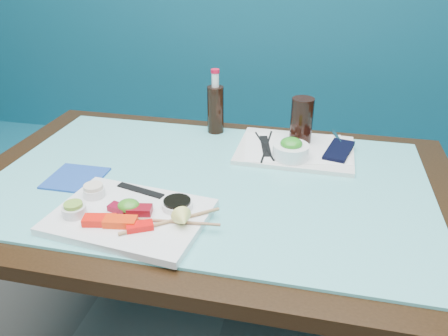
% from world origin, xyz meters
% --- Properties ---
extents(booth_bench, '(3.00, 0.56, 1.17)m').
position_xyz_m(booth_bench, '(0.00, 2.29, 0.37)').
color(booth_bench, '#0F4D61').
rests_on(booth_bench, ground).
extents(dining_table, '(1.40, 0.90, 0.75)m').
position_xyz_m(dining_table, '(0.00, 1.45, 0.67)').
color(dining_table, black).
rests_on(dining_table, ground).
extents(glass_top, '(1.22, 0.76, 0.01)m').
position_xyz_m(glass_top, '(0.00, 1.45, 0.75)').
color(glass_top, '#64C7C8').
rests_on(glass_top, dining_table).
extents(sashimi_plate, '(0.39, 0.30, 0.02)m').
position_xyz_m(sashimi_plate, '(-0.14, 1.21, 0.77)').
color(sashimi_plate, white).
rests_on(sashimi_plate, glass_top).
extents(salmon_left, '(0.08, 0.05, 0.02)m').
position_xyz_m(salmon_left, '(-0.19, 1.16, 0.79)').
color(salmon_left, '#FF160A').
rests_on(salmon_left, sashimi_plate).
extents(salmon_mid, '(0.08, 0.05, 0.02)m').
position_xyz_m(salmon_mid, '(-0.14, 1.16, 0.79)').
color(salmon_mid, '#FF350A').
rests_on(salmon_mid, sashimi_plate).
extents(salmon_right, '(0.07, 0.05, 0.01)m').
position_xyz_m(salmon_right, '(-0.09, 1.16, 0.78)').
color(salmon_right, '#EF0B09').
rests_on(salmon_right, sashimi_plate).
extents(tuna_left, '(0.05, 0.04, 0.02)m').
position_xyz_m(tuna_left, '(-0.17, 1.22, 0.78)').
color(tuna_left, maroon).
rests_on(tuna_left, sashimi_plate).
extents(tuna_right, '(0.06, 0.05, 0.02)m').
position_xyz_m(tuna_right, '(-0.11, 1.22, 0.79)').
color(tuna_right, maroon).
rests_on(tuna_right, sashimi_plate).
extents(seaweed_garnish, '(0.07, 0.06, 0.03)m').
position_xyz_m(seaweed_garnish, '(-0.14, 1.22, 0.79)').
color(seaweed_garnish, '#3C9021').
rests_on(seaweed_garnish, sashimi_plate).
extents(ramekin_wasabi, '(0.07, 0.07, 0.02)m').
position_xyz_m(ramekin_wasabi, '(-0.26, 1.18, 0.79)').
color(ramekin_wasabi, silver).
rests_on(ramekin_wasabi, sashimi_plate).
extents(wasabi_fill, '(0.05, 0.05, 0.01)m').
position_xyz_m(wasabi_fill, '(-0.26, 1.18, 0.81)').
color(wasabi_fill, '#78A936').
rests_on(wasabi_fill, ramekin_wasabi).
extents(ramekin_ginger, '(0.06, 0.06, 0.02)m').
position_xyz_m(ramekin_ginger, '(-0.26, 1.27, 0.79)').
color(ramekin_ginger, white).
rests_on(ramekin_ginger, sashimi_plate).
extents(ginger_fill, '(0.05, 0.05, 0.01)m').
position_xyz_m(ginger_fill, '(-0.26, 1.27, 0.80)').
color(ginger_fill, beige).
rests_on(ginger_fill, ramekin_ginger).
extents(soy_dish, '(0.08, 0.08, 0.02)m').
position_xyz_m(soy_dish, '(-0.03, 1.26, 0.78)').
color(soy_dish, white).
rests_on(soy_dish, sashimi_plate).
extents(soy_fill, '(0.09, 0.09, 0.01)m').
position_xyz_m(soy_fill, '(-0.03, 1.26, 0.80)').
color(soy_fill, black).
rests_on(soy_fill, soy_dish).
extents(lemon_wedge, '(0.06, 0.06, 0.05)m').
position_xyz_m(lemon_wedge, '(0.01, 1.18, 0.80)').
color(lemon_wedge, '#E7E46D').
rests_on(lemon_wedge, sashimi_plate).
extents(chopstick_sleeve, '(0.14, 0.06, 0.00)m').
position_xyz_m(chopstick_sleeve, '(-0.15, 1.32, 0.78)').
color(chopstick_sleeve, black).
rests_on(chopstick_sleeve, sashimi_plate).
extents(wooden_chopstick_a, '(0.20, 0.16, 0.01)m').
position_xyz_m(wooden_chopstick_a, '(-0.03, 1.20, 0.78)').
color(wooden_chopstick_a, '#A4784D').
rests_on(wooden_chopstick_a, sashimi_plate).
extents(wooden_chopstick_b, '(0.21, 0.03, 0.01)m').
position_xyz_m(wooden_chopstick_b, '(-0.02, 1.20, 0.78)').
color(wooden_chopstick_b, '#9E6B4A').
rests_on(wooden_chopstick_b, sashimi_plate).
extents(serving_tray, '(0.37, 0.28, 0.01)m').
position_xyz_m(serving_tray, '(0.23, 1.68, 0.76)').
color(serving_tray, white).
rests_on(serving_tray, glass_top).
extents(paper_placemat, '(0.35, 0.27, 0.00)m').
position_xyz_m(paper_placemat, '(0.23, 1.68, 0.77)').
color(paper_placemat, white).
rests_on(paper_placemat, serving_tray).
extents(seaweed_bowl, '(0.13, 0.13, 0.04)m').
position_xyz_m(seaweed_bowl, '(0.22, 1.61, 0.79)').
color(seaweed_bowl, white).
rests_on(seaweed_bowl, serving_tray).
extents(seaweed_salad, '(0.07, 0.07, 0.03)m').
position_xyz_m(seaweed_salad, '(0.22, 1.61, 0.82)').
color(seaweed_salad, '#2B9021').
rests_on(seaweed_salad, seaweed_bowl).
extents(cola_glass, '(0.08, 0.08, 0.15)m').
position_xyz_m(cola_glass, '(0.24, 1.74, 0.85)').
color(cola_glass, black).
rests_on(cola_glass, serving_tray).
extents(navy_pouch, '(0.10, 0.17, 0.01)m').
position_xyz_m(navy_pouch, '(0.36, 1.68, 0.78)').
color(navy_pouch, black).
rests_on(navy_pouch, serving_tray).
extents(fork, '(0.04, 0.10, 0.01)m').
position_xyz_m(fork, '(0.35, 1.79, 0.78)').
color(fork, silver).
rests_on(fork, serving_tray).
extents(black_chopstick_a, '(0.09, 0.20, 0.01)m').
position_xyz_m(black_chopstick_a, '(0.13, 1.67, 0.77)').
color(black_chopstick_a, black).
rests_on(black_chopstick_a, serving_tray).
extents(black_chopstick_b, '(0.01, 0.24, 0.01)m').
position_xyz_m(black_chopstick_b, '(0.13, 1.67, 0.77)').
color(black_chopstick_b, black).
rests_on(black_chopstick_b, serving_tray).
extents(tray_sleeve, '(0.06, 0.16, 0.00)m').
position_xyz_m(tray_sleeve, '(0.13, 1.67, 0.77)').
color(tray_sleeve, black).
rests_on(tray_sleeve, serving_tray).
extents(cola_bottle_body, '(0.07, 0.07, 0.16)m').
position_xyz_m(cola_bottle_body, '(-0.06, 1.79, 0.84)').
color(cola_bottle_body, black).
rests_on(cola_bottle_body, glass_top).
extents(cola_bottle_neck, '(0.03, 0.03, 0.05)m').
position_xyz_m(cola_bottle_neck, '(-0.06, 1.79, 0.95)').
color(cola_bottle_neck, white).
rests_on(cola_bottle_neck, cola_bottle_body).
extents(cola_bottle_cap, '(0.03, 0.03, 0.01)m').
position_xyz_m(cola_bottle_cap, '(-0.06, 1.79, 0.98)').
color(cola_bottle_cap, red).
rests_on(cola_bottle_cap, cola_bottle_neck).
extents(blue_napkin, '(0.15, 0.15, 0.01)m').
position_xyz_m(blue_napkin, '(-0.37, 1.37, 0.76)').
color(blue_napkin, '#1C429A').
rests_on(blue_napkin, glass_top).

